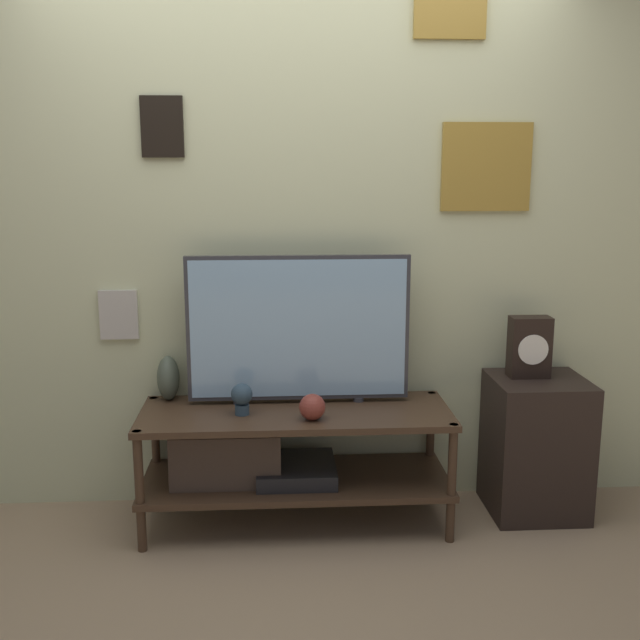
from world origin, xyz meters
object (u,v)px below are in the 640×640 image
at_px(decorative_bust, 242,397).
at_px(vase_round_glass, 312,407).
at_px(television, 298,329).
at_px(mantel_clock, 529,347).
at_px(vase_urn_stoneware, 168,378).

bearing_deg(decorative_bust, vase_round_glass, -16.17).
bearing_deg(decorative_bust, television, 30.93).
height_order(decorative_bust, mantel_clock, mantel_clock).
bearing_deg(television, vase_urn_stoneware, 172.19).
distance_m(vase_urn_stoneware, decorative_bust, 0.43).
bearing_deg(mantel_clock, decorative_bust, -174.14).
bearing_deg(television, vase_round_glass, -78.28).
height_order(vase_round_glass, decorative_bust, decorative_bust).
bearing_deg(decorative_bust, vase_urn_stoneware, 146.03).
bearing_deg(television, decorative_bust, -149.07).
distance_m(decorative_bust, mantel_clock, 1.36).
bearing_deg(vase_round_glass, vase_urn_stoneware, 153.66).
relative_size(vase_round_glass, decorative_bust, 0.81).
xyz_separation_m(television, vase_round_glass, (0.05, -0.24, -0.30)).
distance_m(television, vase_urn_stoneware, 0.67).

